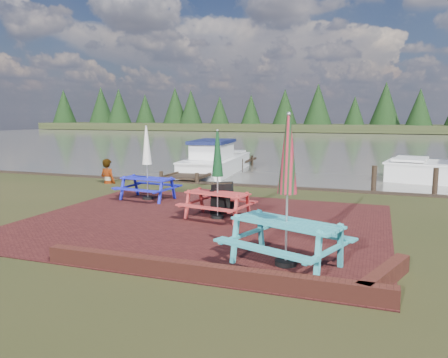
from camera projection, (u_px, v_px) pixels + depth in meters
ground at (186, 233)px, 10.07m from camera, size 120.00×120.00×0.00m
paving at (202, 223)px, 11.00m from camera, size 9.00×7.50×0.02m
brick_wall at (244, 274)px, 7.08m from camera, size 6.21×1.79×0.30m
water at (337, 141)px, 44.55m from camera, size 120.00×60.00×0.02m
far_treeline at (354, 111)px, 71.10m from camera, size 120.00×10.00×8.10m
picnic_table_teal at (287, 214)px, 7.75m from camera, size 2.44×2.31×2.72m
picnic_table_red at (218, 188)px, 11.33m from camera, size 1.89×1.74×2.31m
picnic_table_blue at (147, 174)px, 13.89m from camera, size 1.85×1.68×2.34m
chalkboard at (222, 198)px, 11.86m from camera, size 0.57×0.76×0.87m
jetty at (216, 167)px, 21.72m from camera, size 1.76×9.08×1.00m
boat_jetty at (216, 162)px, 21.93m from camera, size 2.69×6.49×1.83m
person at (107, 159)px, 17.23m from camera, size 0.78×0.58×1.93m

